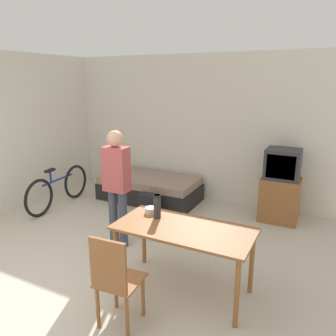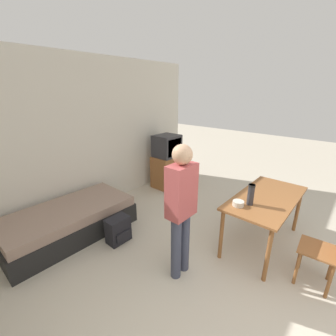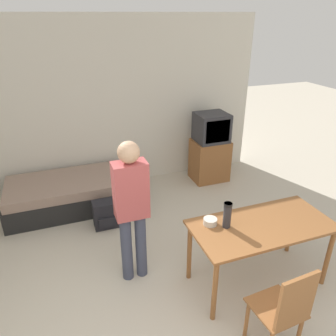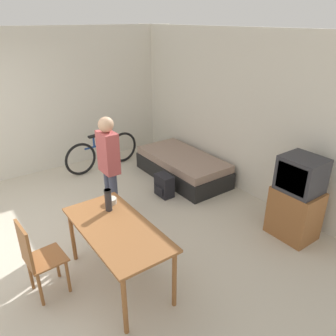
{
  "view_description": "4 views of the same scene",
  "coord_description": "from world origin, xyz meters",
  "px_view_note": "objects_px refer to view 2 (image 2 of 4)",
  "views": [
    {
      "loc": [
        2.55,
        -2.03,
        2.24
      ],
      "look_at": [
        0.59,
        1.84,
        1.07
      ],
      "focal_mm": 35.0,
      "sensor_mm": 36.0,
      "label": 1
    },
    {
      "loc": [
        -1.68,
        0.03,
        2.13
      ],
      "look_at": [
        0.65,
        2.09,
        1.04
      ],
      "focal_mm": 24.0,
      "sensor_mm": 36.0,
      "label": 2
    },
    {
      "loc": [
        -0.57,
        -1.41,
        2.69
      ],
      "look_at": [
        0.66,
        1.92,
        1.0
      ],
      "focal_mm": 35.0,
      "sensor_mm": 36.0,
      "label": 3
    },
    {
      "loc": [
        4.02,
        -0.44,
        2.83
      ],
      "look_at": [
        0.63,
        2.0,
        0.9
      ],
      "focal_mm": 35.0,
      "sensor_mm": 36.0,
      "label": 4
    }
  ],
  "objects_px": {
    "mate_bowl": "(238,203)",
    "tv": "(167,162)",
    "backpack": "(118,230)",
    "thermos_flask": "(251,194)",
    "dining_table": "(266,202)",
    "daybed": "(70,221)",
    "person_standing": "(181,204)",
    "wooden_chair": "(330,247)"
  },
  "relations": [
    {
      "from": "mate_bowl",
      "to": "tv",
      "type": "bearing_deg",
      "value": 62.9
    },
    {
      "from": "backpack",
      "to": "thermos_flask",
      "type": "bearing_deg",
      "value": -56.52
    },
    {
      "from": "dining_table",
      "to": "daybed",
      "type": "bearing_deg",
      "value": 127.2
    },
    {
      "from": "daybed",
      "to": "person_standing",
      "type": "relative_size",
      "value": 1.16
    },
    {
      "from": "wooden_chair",
      "to": "thermos_flask",
      "type": "bearing_deg",
      "value": 93.29
    },
    {
      "from": "tv",
      "to": "person_standing",
      "type": "xyz_separation_m",
      "value": [
        -1.85,
        -1.86,
        0.36
      ]
    },
    {
      "from": "tv",
      "to": "person_standing",
      "type": "distance_m",
      "value": 2.65
    },
    {
      "from": "daybed",
      "to": "thermos_flask",
      "type": "height_order",
      "value": "thermos_flask"
    },
    {
      "from": "tv",
      "to": "backpack",
      "type": "distance_m",
      "value": 2.18
    },
    {
      "from": "person_standing",
      "to": "backpack",
      "type": "bearing_deg",
      "value": 97.03
    },
    {
      "from": "tv",
      "to": "daybed",
      "type": "bearing_deg",
      "value": -177.28
    },
    {
      "from": "person_standing",
      "to": "daybed",
      "type": "bearing_deg",
      "value": 106.33
    },
    {
      "from": "daybed",
      "to": "mate_bowl",
      "type": "xyz_separation_m",
      "value": [
        1.24,
        -2.1,
        0.55
      ]
    },
    {
      "from": "thermos_flask",
      "to": "wooden_chair",
      "type": "bearing_deg",
      "value": -86.71
    },
    {
      "from": "daybed",
      "to": "tv",
      "type": "height_order",
      "value": "tv"
    },
    {
      "from": "daybed",
      "to": "person_standing",
      "type": "height_order",
      "value": "person_standing"
    },
    {
      "from": "dining_table",
      "to": "person_standing",
      "type": "bearing_deg",
      "value": 156.46
    },
    {
      "from": "dining_table",
      "to": "backpack",
      "type": "distance_m",
      "value": 2.13
    },
    {
      "from": "person_standing",
      "to": "mate_bowl",
      "type": "height_order",
      "value": "person_standing"
    },
    {
      "from": "dining_table",
      "to": "mate_bowl",
      "type": "distance_m",
      "value": 0.54
    },
    {
      "from": "wooden_chair",
      "to": "person_standing",
      "type": "height_order",
      "value": "person_standing"
    },
    {
      "from": "person_standing",
      "to": "thermos_flask",
      "type": "height_order",
      "value": "person_standing"
    },
    {
      "from": "dining_table",
      "to": "wooden_chair",
      "type": "relative_size",
      "value": 1.54
    },
    {
      "from": "tv",
      "to": "wooden_chair",
      "type": "height_order",
      "value": "tv"
    },
    {
      "from": "person_standing",
      "to": "mate_bowl",
      "type": "xyz_separation_m",
      "value": [
        0.72,
        -0.35,
        -0.16
      ]
    },
    {
      "from": "dining_table",
      "to": "mate_bowl",
      "type": "xyz_separation_m",
      "value": [
        -0.5,
        0.19,
        0.12
      ]
    },
    {
      "from": "daybed",
      "to": "person_standing",
      "type": "distance_m",
      "value": 1.96
    },
    {
      "from": "dining_table",
      "to": "mate_bowl",
      "type": "bearing_deg",
      "value": 159.55
    },
    {
      "from": "mate_bowl",
      "to": "wooden_chair",
      "type": "bearing_deg",
      "value": -79.37
    },
    {
      "from": "thermos_flask",
      "to": "dining_table",
      "type": "bearing_deg",
      "value": -14.2
    },
    {
      "from": "dining_table",
      "to": "thermos_flask",
      "type": "height_order",
      "value": "thermos_flask"
    },
    {
      "from": "thermos_flask",
      "to": "mate_bowl",
      "type": "xyz_separation_m",
      "value": [
        -0.13,
        0.09,
        -0.12
      ]
    },
    {
      "from": "tv",
      "to": "backpack",
      "type": "height_order",
      "value": "tv"
    },
    {
      "from": "backpack",
      "to": "wooden_chair",
      "type": "bearing_deg",
      "value": -66.49
    },
    {
      "from": "tv",
      "to": "person_standing",
      "type": "bearing_deg",
      "value": -134.82
    },
    {
      "from": "tv",
      "to": "thermos_flask",
      "type": "distance_m",
      "value": 2.53
    },
    {
      "from": "daybed",
      "to": "wooden_chair",
      "type": "distance_m",
      "value": 3.41
    },
    {
      "from": "mate_bowl",
      "to": "backpack",
      "type": "distance_m",
      "value": 1.74
    },
    {
      "from": "wooden_chair",
      "to": "mate_bowl",
      "type": "distance_m",
      "value": 1.04
    },
    {
      "from": "thermos_flask",
      "to": "backpack",
      "type": "xyz_separation_m",
      "value": [
        -0.99,
        1.49,
        -0.7
      ]
    },
    {
      "from": "dining_table",
      "to": "wooden_chair",
      "type": "bearing_deg",
      "value": -111.33
    },
    {
      "from": "tv",
      "to": "mate_bowl",
      "type": "xyz_separation_m",
      "value": [
        -1.13,
        -2.21,
        0.2
      ]
    }
  ]
}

